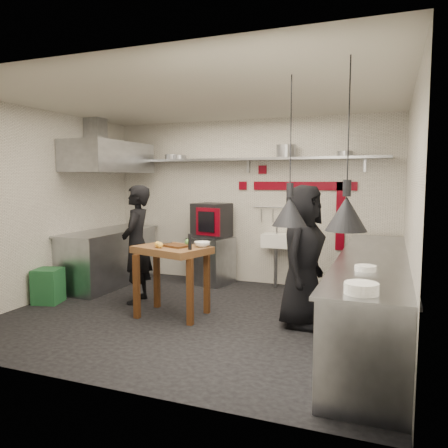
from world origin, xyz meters
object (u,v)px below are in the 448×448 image
(combi_oven, at_px, (212,220))
(chef_right, at_px, (302,256))
(green_bin, at_px, (48,286))
(prep_table, at_px, (172,281))
(chef_left, at_px, (137,244))
(oven_stand, at_px, (211,260))

(combi_oven, height_order, chef_right, chef_right)
(green_bin, bearing_deg, prep_table, 3.41)
(green_bin, relative_size, chef_left, 0.29)
(oven_stand, bearing_deg, green_bin, -117.21)
(chef_left, bearing_deg, green_bin, -81.93)
(combi_oven, distance_m, chef_left, 1.62)
(chef_left, height_order, chef_right, chef_right)
(green_bin, height_order, chef_left, chef_left)
(oven_stand, xyz_separation_m, green_bin, (-1.74, -1.95, -0.15))
(green_bin, bearing_deg, oven_stand, 48.25)
(prep_table, distance_m, chef_left, 0.95)
(oven_stand, xyz_separation_m, chef_right, (1.88, -1.61, 0.46))
(prep_table, relative_size, chef_left, 0.54)
(combi_oven, xyz_separation_m, green_bin, (-1.73, -2.01, -0.84))
(combi_oven, height_order, prep_table, combi_oven)
(chef_left, distance_m, chef_right, 2.44)
(combi_oven, height_order, green_bin, combi_oven)
(oven_stand, xyz_separation_m, prep_table, (0.22, -1.84, 0.06))
(oven_stand, xyz_separation_m, chef_left, (-0.56, -1.45, 0.45))
(combi_oven, height_order, chef_left, chef_left)
(green_bin, relative_size, prep_table, 0.54)
(combi_oven, xyz_separation_m, chef_right, (1.89, -1.66, -0.23))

